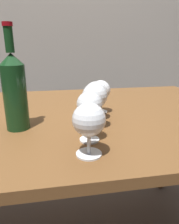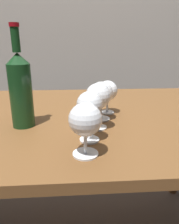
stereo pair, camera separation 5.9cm
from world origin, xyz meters
TOP-DOWN VIEW (x-y plane):
  - back_wall at (0.00, 1.17)m, footprint 5.00×0.08m
  - dining_table at (0.00, 0.00)m, footprint 1.51×0.91m
  - wine_glass_white at (0.04, -0.34)m, footprint 0.08×0.08m
  - wine_glass_cabernet at (0.05, -0.26)m, footprint 0.07×0.07m
  - wine_glass_merlot at (0.09, -0.17)m, footprint 0.08×0.08m
  - wine_glass_rose at (0.11, -0.08)m, footprint 0.08×0.08m
  - wine_glass_empty at (0.14, -0.01)m, footprint 0.08×0.08m
  - wine_bottle at (-0.16, -0.13)m, footprint 0.07×0.07m

SIDE VIEW (x-z plane):
  - dining_table at x=0.00m, z-range 0.29..1.02m
  - wine_glass_empty at x=0.14m, z-range 0.76..0.89m
  - wine_glass_white at x=0.04m, z-range 0.76..0.89m
  - wine_glass_rose at x=0.11m, z-range 0.76..0.90m
  - wine_glass_cabernet at x=0.05m, z-range 0.77..0.91m
  - wine_glass_merlot at x=0.09m, z-range 0.77..0.92m
  - wine_bottle at x=-0.16m, z-range 0.70..1.03m
  - back_wall at x=0.00m, z-range 0.00..2.60m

